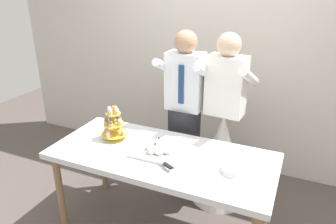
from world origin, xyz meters
name	(u,v)px	position (x,y,z in m)	size (l,w,h in m)	color
rear_wall	(215,40)	(0.00, 1.38, 1.45)	(5.20, 0.10, 2.90)	beige
dessert_table	(162,161)	(0.00, 0.00, 0.70)	(1.80, 0.80, 0.78)	silver
cupcake_stand	(114,125)	(-0.49, 0.07, 0.90)	(0.23, 0.23, 0.31)	gold
main_cake_tray	(159,149)	(-0.02, -0.01, 0.81)	(0.42, 0.37, 0.13)	silver
plate_stack	(235,168)	(0.60, -0.02, 0.80)	(0.20, 0.20, 0.05)	white
person_groom	(184,125)	(-0.05, 0.63, 0.75)	(0.47, 0.49, 1.66)	#232328
person_bride	(222,146)	(0.33, 0.66, 0.58)	(0.56, 0.56, 1.66)	white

